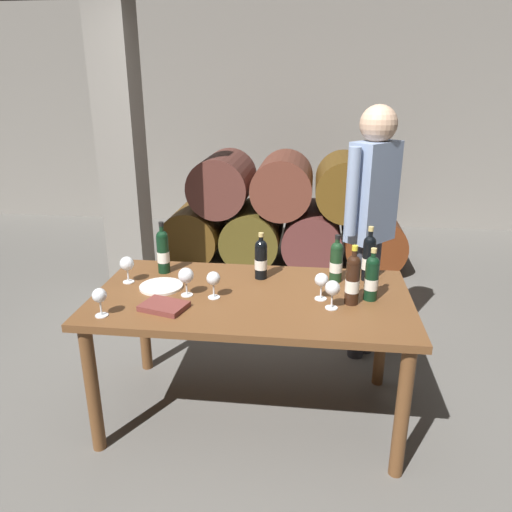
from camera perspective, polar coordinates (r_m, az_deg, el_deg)
ground_plane at (r=3.02m, az=-0.47°, el=-17.81°), size 14.00×14.00×0.00m
cellar_back_wall at (r=6.59m, az=4.28°, el=15.93°), size 10.00×0.24×2.80m
barrel_stack at (r=5.15m, az=3.17°, el=5.07°), size 2.49×0.90×1.15m
stone_pillar at (r=4.32m, az=-15.45°, el=11.91°), size 0.32×0.32×2.60m
dining_table at (r=2.66m, az=-0.51°, el=-6.34°), size 1.70×0.90×0.76m
wine_bottle_0 at (r=2.93m, az=-10.86°, el=0.58°), size 0.07×0.07×0.31m
wine_bottle_1 at (r=2.59m, az=13.42°, el=-2.47°), size 0.07×0.07×0.28m
wine_bottle_2 at (r=2.79m, az=9.41°, el=-0.60°), size 0.07×0.07×0.28m
wine_bottle_3 at (r=2.84m, az=13.09°, el=-0.16°), size 0.07×0.07×0.32m
wine_bottle_4 at (r=2.52m, az=11.28°, el=-2.68°), size 0.07×0.07×0.32m
wine_bottle_5 at (r=2.80m, az=0.59°, el=-0.30°), size 0.07×0.07×0.28m
wine_glass_0 at (r=2.56m, az=-5.02°, el=-2.75°), size 0.07×0.07×0.15m
wine_glass_1 at (r=2.55m, az=7.69°, el=-2.91°), size 0.07×0.07×0.15m
wine_glass_2 at (r=2.84m, az=-14.91°, el=-0.95°), size 0.08×0.08×0.15m
wine_glass_3 at (r=2.46m, az=8.96°, el=-3.84°), size 0.08×0.08×0.15m
wine_glass_4 at (r=2.47m, az=-17.89°, el=-4.55°), size 0.07×0.07×0.15m
wine_glass_5 at (r=2.60m, az=-8.22°, el=-2.36°), size 0.08×0.08×0.16m
tasting_notebook at (r=2.51m, az=-10.75°, el=-5.81°), size 0.26×0.21×0.03m
serving_plate at (r=2.76m, az=-11.06°, el=-3.53°), size 0.24×0.24×0.01m
sommelier_presenting at (r=3.24m, az=13.38°, el=5.02°), size 0.36×0.39×1.72m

